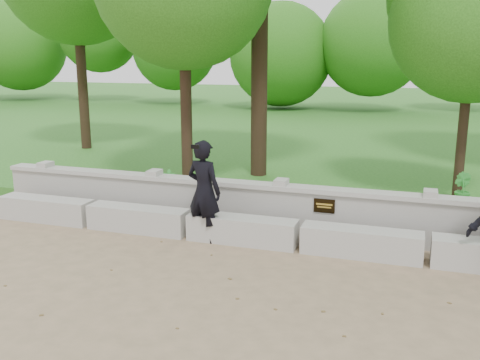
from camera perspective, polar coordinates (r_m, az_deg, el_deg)
The scene contains 8 objects.
ground at distance 7.29m, azimuth 3.09°, elevation -12.31°, with size 80.00×80.00×0.00m, color #997E5E.
lawn at distance 20.65m, azimuth 13.51°, elevation 4.37°, with size 40.00×22.00×0.25m, color #265C1D.
concrete_bench at distance 8.92m, azimuth 6.37°, elevation -5.97°, with size 11.90×0.45×0.45m.
parapet_wall at distance 9.50m, azimuth 7.31°, elevation -3.29°, with size 12.50×0.35×0.90m.
man_main at distance 9.11m, azimuth -3.86°, elevation -1.20°, with size 0.72×0.66×1.76m.
tree_near_right at distance 11.60m, azimuth 23.72°, elevation 16.48°, with size 3.18×3.18×5.37m.
shrub_a at distance 11.07m, azimuth -7.58°, elevation -0.46°, with size 0.32×0.22×0.61m, color #2F8B30.
shrub_b at distance 11.30m, azimuth 22.56°, elevation -0.94°, with size 0.37×0.30×0.67m, color #2F8B30.
Camera 1 is at (1.72, -6.36, 3.13)m, focal length 40.00 mm.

